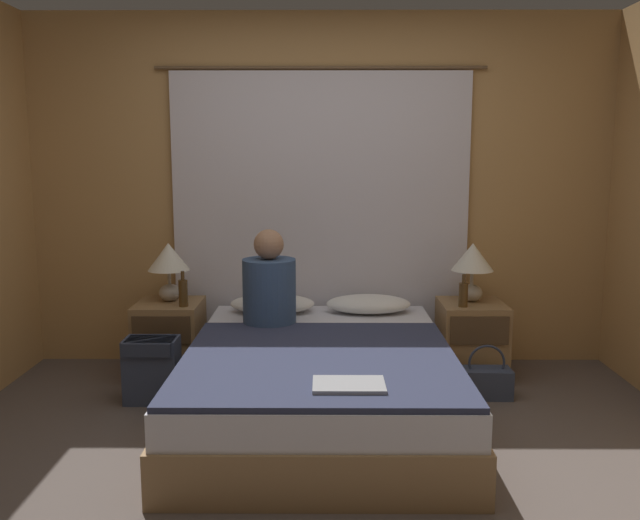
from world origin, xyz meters
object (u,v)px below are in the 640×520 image
(lamp_left, at_px, (169,262))
(beer_bottle_on_left_stand, at_px, (183,292))
(bed, at_px, (320,383))
(nightstand_right, at_px, (471,339))
(person_left_in_bed, at_px, (269,287))
(nightstand_left, at_px, (170,339))
(beer_bottle_on_right_stand, at_px, (463,294))
(laptop_on_bed, at_px, (349,385))
(handbag_on_floor, at_px, (486,381))
(backpack_on_floor, at_px, (152,366))
(pillow_right, at_px, (368,304))
(pillow_left, at_px, (272,304))
(lamp_right, at_px, (472,262))

(lamp_left, relative_size, beer_bottle_on_left_stand, 1.70)
(bed, xyz_separation_m, nightstand_right, (1.04, 0.77, 0.05))
(person_left_in_bed, bearing_deg, lamp_left, 153.35)
(nightstand_left, bearing_deg, beer_bottle_on_right_stand, -3.42)
(beer_bottle_on_left_stand, xyz_separation_m, laptop_on_bed, (1.05, -1.40, -0.14))
(laptop_on_bed, bearing_deg, handbag_on_floor, 50.69)
(person_left_in_bed, bearing_deg, backpack_on_floor, -165.40)
(laptop_on_bed, bearing_deg, backpack_on_floor, 138.91)
(pillow_right, distance_m, backpack_on_floor, 1.50)
(handbag_on_floor, bearing_deg, lamp_left, 167.48)
(person_left_in_bed, bearing_deg, pillow_left, 91.53)
(backpack_on_floor, bearing_deg, pillow_right, 22.29)
(bed, distance_m, lamp_right, 1.44)
(nightstand_right, distance_m, beer_bottle_on_right_stand, 0.37)
(laptop_on_bed, bearing_deg, beer_bottle_on_left_stand, 126.74)
(nightstand_left, xyz_separation_m, beer_bottle_on_right_stand, (1.98, -0.12, 0.34))
(handbag_on_floor, bearing_deg, nightstand_right, 91.24)
(lamp_right, bearing_deg, pillow_left, 179.32)
(lamp_left, bearing_deg, nightstand_left, -90.00)
(nightstand_right, height_order, handbag_on_floor, nightstand_right)
(lamp_right, relative_size, pillow_right, 0.69)
(nightstand_right, relative_size, pillow_left, 0.89)
(backpack_on_floor, bearing_deg, lamp_left, 89.97)
(nightstand_left, xyz_separation_m, handbag_on_floor, (2.08, -0.41, -0.16))
(lamp_right, height_order, beer_bottle_on_right_stand, lamp_right)
(nightstand_right, xyz_separation_m, handbag_on_floor, (0.01, -0.41, -0.16))
(beer_bottle_on_right_stand, distance_m, laptop_on_bed, 1.63)
(pillow_left, bearing_deg, bed, -68.26)
(lamp_right, relative_size, laptop_on_bed, 1.21)
(pillow_left, distance_m, laptop_on_bed, 1.66)
(nightstand_right, bearing_deg, lamp_right, 90.00)
(lamp_right, distance_m, laptop_on_bed, 1.84)
(lamp_right, bearing_deg, person_left_in_bed, -165.21)
(beer_bottle_on_left_stand, bearing_deg, backpack_on_floor, -108.68)
(bed, distance_m, backpack_on_floor, 1.07)
(pillow_right, bearing_deg, beer_bottle_on_right_stand, -16.58)
(nightstand_left, bearing_deg, bed, -36.54)
(beer_bottle_on_right_stand, bearing_deg, laptop_on_bed, -119.92)
(bed, relative_size, lamp_left, 5.21)
(lamp_left, distance_m, pillow_left, 0.76)
(lamp_right, height_order, pillow_left, lamp_right)
(nightstand_left, bearing_deg, handbag_on_floor, -11.25)
(person_left_in_bed, height_order, beer_bottle_on_left_stand, person_left_in_bed)
(pillow_right, xyz_separation_m, beer_bottle_on_left_stand, (-1.24, -0.18, 0.12))
(beer_bottle_on_right_stand, bearing_deg, handbag_on_floor, -71.46)
(pillow_right, distance_m, handbag_on_floor, 0.94)
(laptop_on_bed, bearing_deg, lamp_right, 60.23)
(nightstand_left, relative_size, pillow_right, 0.89)
(person_left_in_bed, bearing_deg, lamp_right, 14.79)
(nightstand_right, bearing_deg, person_left_in_bed, -167.12)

